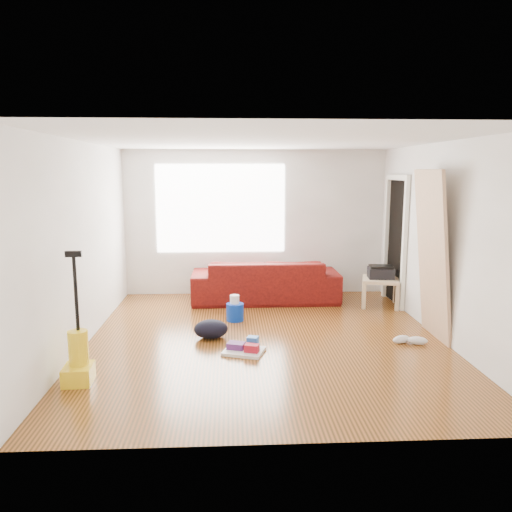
{
  "coord_description": "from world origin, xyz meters",
  "views": [
    {
      "loc": [
        -0.44,
        -6.12,
        2.13
      ],
      "look_at": [
        -0.09,
        0.6,
        0.99
      ],
      "focal_mm": 35.0,
      "sensor_mm": 36.0,
      "label": 1
    }
  ],
  "objects": [
    {
      "name": "backpack",
      "position": [
        -0.7,
        0.09,
        0.0
      ],
      "size": [
        0.46,
        0.37,
        0.24
      ],
      "primitive_type": "ellipsoid",
      "rotation": [
        0.0,
        0.0,
        0.06
      ],
      "color": "black",
      "rests_on": "ground"
    },
    {
      "name": "side_table",
      "position": [
        1.95,
        1.53,
        0.38
      ],
      "size": [
        0.68,
        0.68,
        0.45
      ],
      "rotation": [
        0.0,
        0.0,
        -0.26
      ],
      "color": "#C6B58E",
      "rests_on": "ground"
    },
    {
      "name": "bucket",
      "position": [
        -0.38,
        0.85,
        0.0
      ],
      "size": [
        0.3,
        0.3,
        0.25
      ],
      "primitive_type": "cylinder",
      "rotation": [
        0.0,
        0.0,
        -0.21
      ],
      "color": "#0730AE",
      "rests_on": "ground"
    },
    {
      "name": "vacuum",
      "position": [
        -2.0,
        -1.2,
        0.25
      ],
      "size": [
        0.3,
        0.34,
        1.35
      ],
      "rotation": [
        0.0,
        0.0,
        0.06
      ],
      "color": "yellow",
      "rests_on": "ground"
    },
    {
      "name": "tv",
      "position": [
        0.53,
        2.22,
        0.42
      ],
      "size": [
        0.56,
        0.07,
        0.32
      ],
      "primitive_type": "imported",
      "rotation": [
        0.0,
        0.0,
        3.14
      ],
      "color": "black",
      "rests_on": "tv_stand"
    },
    {
      "name": "toilet_paper",
      "position": [
        -0.38,
        0.85,
        0.19
      ],
      "size": [
        0.13,
        0.13,
        0.12
      ],
      "primitive_type": "cylinder",
      "color": "silver",
      "rests_on": "bucket"
    },
    {
      "name": "tv_stand",
      "position": [
        0.53,
        2.22,
        0.14
      ],
      "size": [
        0.79,
        0.61,
        0.26
      ],
      "rotation": [
        0.0,
        0.0,
        0.34
      ],
      "color": "black",
      "rests_on": "ground"
    },
    {
      "name": "cleaning_tray",
      "position": [
        -0.28,
        -0.45,
        0.05
      ],
      "size": [
        0.55,
        0.49,
        0.16
      ],
      "rotation": [
        0.0,
        0.0,
        -0.32
      ],
      "color": "white",
      "rests_on": "ground"
    },
    {
      "name": "door_panel",
      "position": [
        2.13,
        -0.0,
        0.0
      ],
      "size": [
        0.27,
        0.87,
        2.16
      ],
      "primitive_type": "cube",
      "rotation": [
        0.0,
        -0.1,
        0.0
      ],
      "color": "tan",
      "rests_on": "ground"
    },
    {
      "name": "sneakers",
      "position": [
        1.79,
        -0.27,
        0.05
      ],
      "size": [
        0.46,
        0.23,
        0.1
      ],
      "rotation": [
        0.0,
        0.0,
        -0.07
      ],
      "color": "silver",
      "rests_on": "ground"
    },
    {
      "name": "sofa",
      "position": [
        0.14,
        1.95,
        0.0
      ],
      "size": [
        2.41,
        0.94,
        0.7
      ],
      "primitive_type": "imported",
      "rotation": [
        0.0,
        0.0,
        3.14
      ],
      "color": "black",
      "rests_on": "ground"
    },
    {
      "name": "printer",
      "position": [
        1.95,
        1.53,
        0.55
      ],
      "size": [
        0.43,
        0.34,
        0.21
      ],
      "rotation": [
        0.0,
        0.0,
        -0.12
      ],
      "color": "black",
      "rests_on": "side_table"
    },
    {
      "name": "room",
      "position": [
        0.07,
        0.15,
        1.25
      ],
      "size": [
        4.51,
        5.01,
        2.51
      ],
      "color": "#402A0F",
      "rests_on": "ground"
    }
  ]
}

